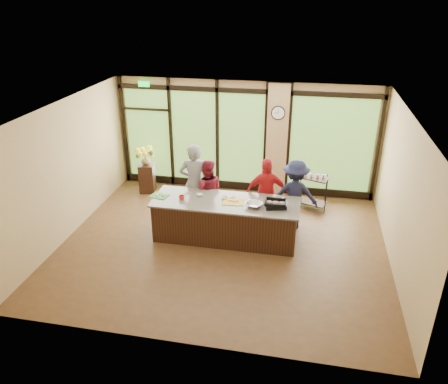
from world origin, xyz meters
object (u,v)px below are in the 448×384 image
at_px(roasting_pan, 275,205).
at_px(bar_cart, 313,188).
at_px(island_base, 226,221).
at_px(cook_left, 195,183).
at_px(flower_stand, 147,178).
at_px(cook_right, 295,194).

height_order(roasting_pan, bar_cart, roasting_pan).
bearing_deg(island_base, roasting_pan, -3.59).
height_order(island_base, bar_cart, bar_cart).
bearing_deg(cook_left, island_base, 133.31).
bearing_deg(flower_stand, roasting_pan, -39.24).
bearing_deg(bar_cart, flower_stand, -162.96).
xyz_separation_m(cook_left, cook_right, (2.33, 0.15, -0.14)).
relative_size(island_base, flower_stand, 3.90).
distance_m(island_base, roasting_pan, 1.20).
distance_m(cook_left, roasting_pan, 2.10).
bearing_deg(cook_right, island_base, 28.53).
xyz_separation_m(flower_stand, bar_cart, (4.46, -0.17, 0.18)).
distance_m(cook_right, bar_cart, 1.12).
bearing_deg(roasting_pan, cook_right, 54.53).
bearing_deg(island_base, cook_right, 30.13).
xyz_separation_m(cook_left, bar_cart, (2.75, 1.16, -0.39)).
relative_size(cook_left, flower_stand, 2.44).
height_order(island_base, cook_right, cook_right).
bearing_deg(cook_right, bar_cart, -114.52).
xyz_separation_m(roasting_pan, flower_stand, (-3.67, 2.08, -0.56)).
relative_size(cook_right, flower_stand, 2.08).
bearing_deg(cook_left, roasting_pan, 150.29).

